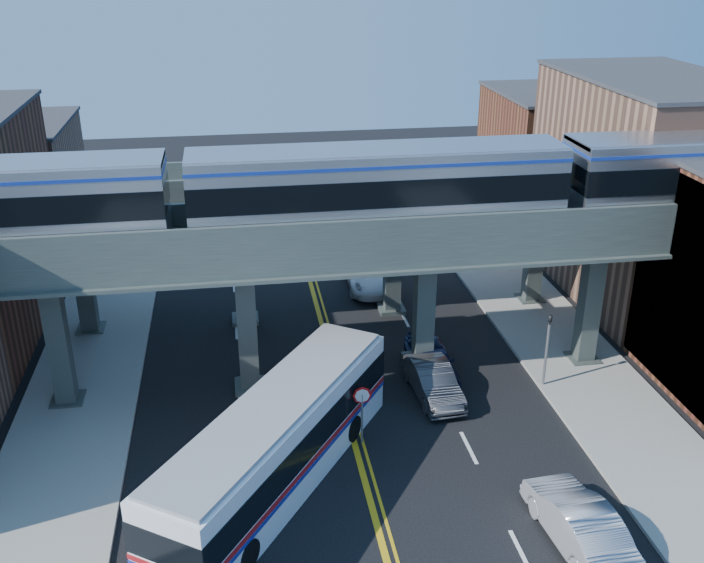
{
  "coord_description": "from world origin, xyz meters",
  "views": [
    {
      "loc": [
        -4.25,
        -23.18,
        18.69
      ],
      "look_at": [
        0.62,
        7.59,
        5.17
      ],
      "focal_mm": 40.0,
      "sensor_mm": 36.0,
      "label": 1
    }
  ],
  "objects": [
    {
      "name": "building_east_b",
      "position": [
        18.5,
        16.0,
        6.0
      ],
      "size": [
        8.0,
        14.0,
        12.0
      ],
      "primitive_type": "cube",
      "color": "#8C5D48",
      "rests_on": "ground"
    },
    {
      "name": "transit_bus",
      "position": [
        -3.24,
        0.99,
        1.75
      ],
      "size": [
        9.87,
        12.56,
        3.4
      ],
      "rotation": [
        0.0,
        0.0,
        0.97
      ],
      "color": "white",
      "rests_on": "ground"
    },
    {
      "name": "building_east_c",
      "position": [
        18.5,
        29.0,
        4.5
      ],
      "size": [
        8.0,
        10.0,
        9.0
      ],
      "primitive_type": "cube",
      "color": "brown",
      "rests_on": "ground"
    },
    {
      "name": "elevated_viaduct_far",
      "position": [
        0.0,
        15.0,
        6.47
      ],
      "size": [
        52.0,
        3.6,
        7.4
      ],
      "color": "#3B4440",
      "rests_on": "ground"
    },
    {
      "name": "sidewalk_west",
      "position": [
        -11.5,
        10.0,
        0.08
      ],
      "size": [
        5.0,
        70.0,
        0.16
      ],
      "primitive_type": "cube",
      "color": "gray",
      "rests_on": "ground"
    },
    {
      "name": "traffic_signal",
      "position": [
        9.2,
        6.0,
        2.3
      ],
      "size": [
        0.15,
        0.18,
        4.1
      ],
      "color": "slate",
      "rests_on": "ground"
    },
    {
      "name": "car_lane_d",
      "position": [
        2.41,
        23.38,
        0.75
      ],
      "size": [
        2.61,
        5.38,
        1.51
      ],
      "primitive_type": "imported",
      "rotation": [
        0.0,
        0.0,
        0.1
      ],
      "color": "#9A9B9F",
      "rests_on": "ground"
    },
    {
      "name": "car_lane_c",
      "position": [
        3.35,
        18.56,
        0.78
      ],
      "size": [
        2.69,
        5.69,
        1.57
      ],
      "primitive_type": "imported",
      "rotation": [
        0.0,
        0.0,
        -0.02
      ],
      "color": "white",
      "rests_on": "ground"
    },
    {
      "name": "transit_train",
      "position": [
        1.77,
        8.0,
        9.33
      ],
      "size": [
        48.82,
        3.06,
        3.57
      ],
      "color": "black",
      "rests_on": "elevated_viaduct_near"
    },
    {
      "name": "building_west_c",
      "position": [
        -18.5,
        29.0,
        4.0
      ],
      "size": [
        8.0,
        10.0,
        8.0
      ],
      "primitive_type": "cube",
      "color": "#8C5D48",
      "rests_on": "ground"
    },
    {
      "name": "car_lane_a",
      "position": [
        4.43,
        7.89,
        0.8
      ],
      "size": [
        1.89,
        4.7,
        1.6
      ],
      "primitive_type": "imported",
      "rotation": [
        0.0,
        0.0,
        -0.0
      ],
      "color": "#111B3F",
      "rests_on": "ground"
    },
    {
      "name": "ground",
      "position": [
        0.0,
        0.0,
        0.0
      ],
      "size": [
        120.0,
        120.0,
        0.0
      ],
      "primitive_type": "plane",
      "color": "black",
      "rests_on": "ground"
    },
    {
      "name": "sidewalk_east",
      "position": [
        11.5,
        10.0,
        0.08
      ],
      "size": [
        5.0,
        70.0,
        0.16
      ],
      "primitive_type": "cube",
      "color": "gray",
      "rests_on": "ground"
    },
    {
      "name": "car_lane_b",
      "position": [
        4.02,
        6.1,
        0.78
      ],
      "size": [
        2.0,
        4.82,
        1.55
      ],
      "primitive_type": "imported",
      "rotation": [
        0.0,
        0.0,
        0.08
      ],
      "color": "#333335",
      "rests_on": "ground"
    },
    {
      "name": "mural_panel",
      "position": [
        14.55,
        4.0,
        4.75
      ],
      "size": [
        0.1,
        9.5,
        9.5
      ],
      "primitive_type": "cube",
      "color": "teal",
      "rests_on": "ground"
    },
    {
      "name": "stop_sign",
      "position": [
        0.3,
        3.0,
        1.76
      ],
      "size": [
        0.76,
        0.09,
        2.63
      ],
      "color": "slate",
      "rests_on": "ground"
    },
    {
      "name": "car_parked_curb",
      "position": [
        6.5,
        -3.76,
        0.85
      ],
      "size": [
        2.23,
        5.28,
        1.7
      ],
      "primitive_type": "imported",
      "rotation": [
        0.0,
        0.0,
        3.23
      ],
      "color": "#A3A2A7",
      "rests_on": "ground"
    },
    {
      "name": "elevated_viaduct_near",
      "position": [
        0.0,
        8.0,
        6.47
      ],
      "size": [
        52.0,
        3.6,
        7.4
      ],
      "color": "#3B4440",
      "rests_on": "ground"
    }
  ]
}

